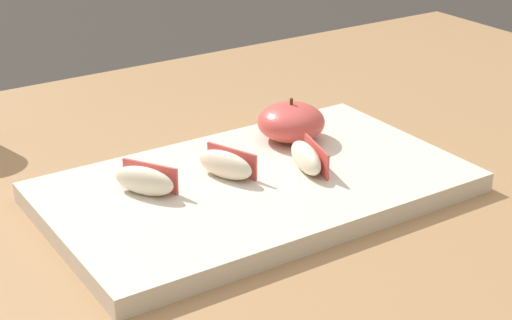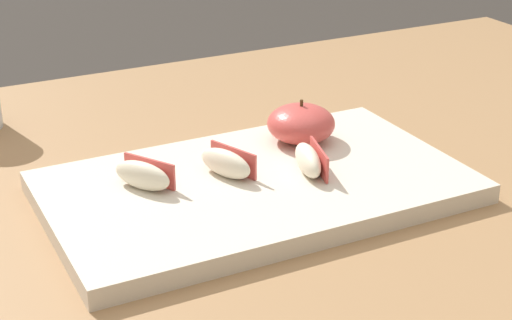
# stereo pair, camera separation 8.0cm
# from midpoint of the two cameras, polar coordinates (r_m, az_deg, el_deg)

# --- Properties ---
(dining_table) EXTENTS (1.37, 0.81, 0.75)m
(dining_table) POSITION_cam_midpoint_polar(r_m,az_deg,el_deg) (0.92, 2.16, -6.88)
(dining_table) COLOR #9E754C
(dining_table) RESTS_ON ground_plane
(cutting_board) EXTENTS (0.42, 0.24, 0.02)m
(cutting_board) POSITION_cam_midpoint_polar(r_m,az_deg,el_deg) (0.82, 2.82, -1.99)
(cutting_board) COLOR beige
(cutting_board) RESTS_ON dining_table
(apple_half_skin_up) EXTENTS (0.07, 0.07, 0.05)m
(apple_half_skin_up) POSITION_cam_midpoint_polar(r_m,az_deg,el_deg) (0.89, 5.75, 2.51)
(apple_half_skin_up) COLOR #D14C47
(apple_half_skin_up) RESTS_ON cutting_board
(apple_wedge_front) EXTENTS (0.04, 0.07, 0.03)m
(apple_wedge_front) POSITION_cam_midpoint_polar(r_m,az_deg,el_deg) (0.82, 6.53, -0.06)
(apple_wedge_front) COLOR #F4EACC
(apple_wedge_front) RESTS_ON cutting_board
(apple_wedge_near_knife) EXTENTS (0.05, 0.06, 0.03)m
(apple_wedge_near_knife) POSITION_cam_midpoint_polar(r_m,az_deg,el_deg) (0.79, -5.05, -1.13)
(apple_wedge_near_knife) COLOR #F4EACC
(apple_wedge_near_knife) RESTS_ON cutting_board
(apple_wedge_right) EXTENTS (0.04, 0.07, 0.03)m
(apple_wedge_right) POSITION_cam_midpoint_polar(r_m,az_deg,el_deg) (0.81, 0.74, -0.27)
(apple_wedge_right) COLOR #F4EACC
(apple_wedge_right) RESTS_ON cutting_board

